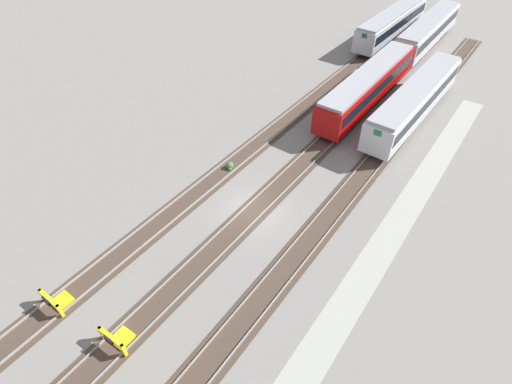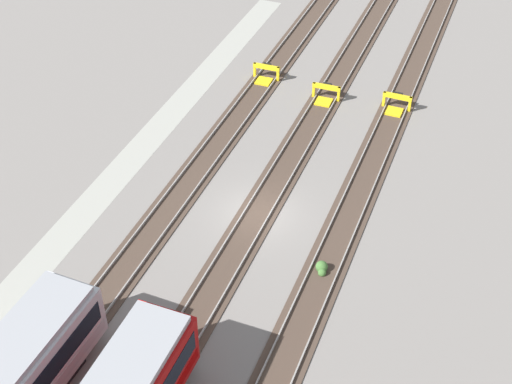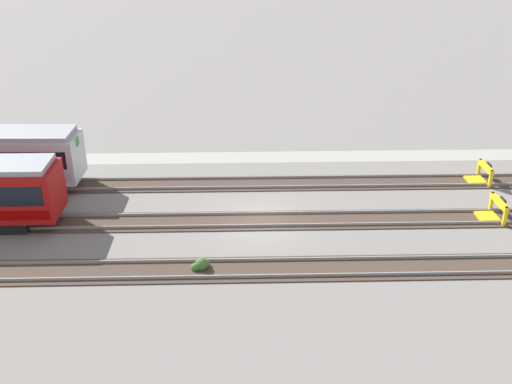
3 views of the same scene
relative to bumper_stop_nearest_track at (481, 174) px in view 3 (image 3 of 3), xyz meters
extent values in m
plane|color=gray|center=(14.06, 4.88, -0.51)|extent=(400.00, 400.00, 0.00)
cube|color=#9E9E93|center=(14.06, -4.41, -0.51)|extent=(54.00, 2.00, 0.01)
cube|color=#47382D|center=(14.06, -0.01, -0.48)|extent=(90.00, 2.23, 0.06)
cube|color=gray|center=(14.06, 0.71, -0.38)|extent=(90.00, 0.07, 0.15)
cube|color=gray|center=(14.06, -0.72, -0.38)|extent=(90.00, 0.07, 0.15)
cube|color=#47382D|center=(14.06, 4.88, -0.48)|extent=(90.00, 2.24, 0.06)
cube|color=gray|center=(14.06, 5.60, -0.38)|extent=(90.00, 0.07, 0.15)
cube|color=gray|center=(14.06, 4.16, -0.38)|extent=(90.00, 0.07, 0.15)
cube|color=#47382D|center=(14.06, 9.77, -0.48)|extent=(90.00, 2.23, 0.06)
cube|color=gray|center=(14.06, 10.49, -0.38)|extent=(90.00, 0.07, 0.15)
cube|color=gray|center=(14.06, 9.05, -0.38)|extent=(90.00, 0.07, 0.15)
cube|color=#1E843D|center=(24.92, 0.22, 2.54)|extent=(0.10, 0.70, 0.56)
cube|color=black|center=(28.30, 0.13, -0.16)|extent=(3.65, 2.33, 0.70)
cube|color=#1E843D|center=(24.92, 4.91, 2.54)|extent=(0.08, 0.70, 0.56)
cube|color=black|center=(28.30, 4.91, -0.16)|extent=(3.60, 2.24, 0.70)
cube|color=yellow|center=(-0.26, 0.89, 0.06)|extent=(0.18, 0.18, 1.15)
cube|color=yellow|center=(-0.22, -0.91, 0.06)|extent=(0.18, 0.18, 1.15)
cube|color=yellow|center=(-0.24, -0.01, 0.49)|extent=(0.29, 2.01, 0.30)
cube|color=yellow|center=(0.31, 0.01, -0.42)|extent=(1.13, 1.11, 0.18)
cube|color=black|center=(-0.42, -0.01, 0.49)|extent=(0.13, 0.60, 0.44)
cube|color=yellow|center=(0.83, 5.78, 0.06)|extent=(0.18, 0.18, 1.15)
cube|color=yellow|center=(0.87, 3.98, 0.06)|extent=(0.18, 0.18, 1.15)
cube|color=yellow|center=(0.85, 4.88, 0.49)|extent=(0.29, 2.01, 0.30)
cube|color=yellow|center=(1.40, 4.90, -0.42)|extent=(1.13, 1.11, 0.18)
cube|color=black|center=(0.67, 4.88, 0.49)|extent=(0.14, 0.60, 0.44)
sphere|color=#427033|center=(17.04, 9.62, -0.23)|extent=(0.64, 0.64, 0.64)
sphere|color=#427033|center=(17.34, 9.74, -0.33)|extent=(0.44, 0.44, 0.44)
sphere|color=#427033|center=(16.82, 9.44, -0.37)|extent=(0.36, 0.36, 0.36)
camera|label=1|loc=(-3.25, -7.79, 20.85)|focal=28.00mm
camera|label=2|loc=(42.64, 15.99, 26.19)|focal=50.00mm
camera|label=3|loc=(15.09, 34.00, 15.33)|focal=42.00mm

